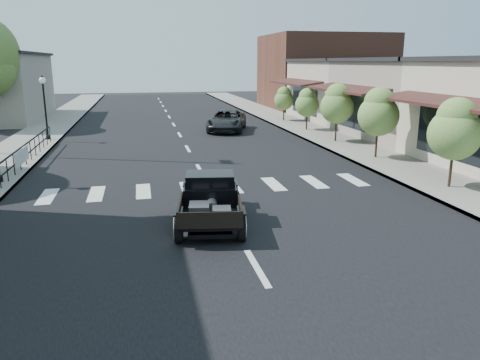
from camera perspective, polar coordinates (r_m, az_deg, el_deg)
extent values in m
plane|color=black|center=(13.32, -1.07, -5.42)|extent=(120.00, 120.00, 0.00)
cube|color=black|center=(27.78, -7.02, 4.87)|extent=(14.00, 80.00, 0.02)
cube|color=gray|center=(28.33, -24.44, 4.02)|extent=(3.00, 80.00, 0.15)
cube|color=gray|center=(29.73, 9.59, 5.52)|extent=(3.00, 80.00, 0.15)
cube|color=#A39888|center=(30.78, 22.64, 9.01)|extent=(10.00, 9.00, 4.50)
cube|color=beige|center=(38.53, 15.03, 10.44)|extent=(10.00, 9.00, 4.50)
cube|color=brown|center=(47.79, 10.16, 12.84)|extent=(11.00, 10.00, 7.00)
imported|color=black|center=(31.14, -1.62, 7.22)|extent=(3.59, 5.34, 1.36)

